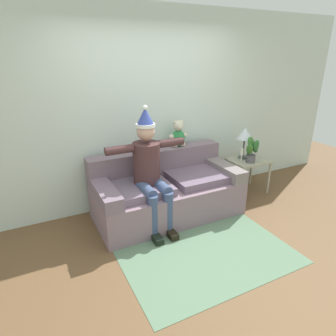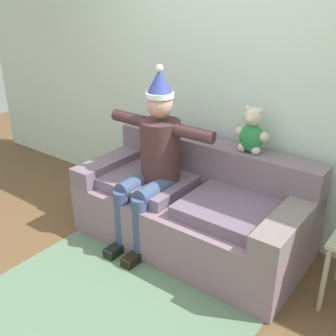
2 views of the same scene
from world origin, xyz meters
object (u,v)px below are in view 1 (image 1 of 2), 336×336
at_px(potted_plant, 252,150).
at_px(teddy_bear, 178,135).
at_px(candle_tall, 242,154).
at_px(person_seated, 150,168).
at_px(couch, 166,191).
at_px(table_lamp, 245,135).
at_px(side_table, 248,164).

bearing_deg(potted_plant, teddy_bear, 160.22).
bearing_deg(candle_tall, person_seated, -173.72).
distance_m(couch, potted_plant, 1.45).
bearing_deg(potted_plant, table_lamp, 84.08).
relative_size(teddy_bear, table_lamp, 0.77).
bearing_deg(table_lamp, candle_tall, -137.86).
relative_size(teddy_bear, side_table, 0.64).
xyz_separation_m(teddy_bear, side_table, (1.11, -0.27, -0.55)).
bearing_deg(table_lamp, potted_plant, -95.92).
height_order(side_table, potted_plant, potted_plant).
bearing_deg(side_table, table_lamp, 113.65).
distance_m(couch, candle_tall, 1.33).
height_order(person_seated, table_lamp, person_seated).
xyz_separation_m(teddy_bear, candle_tall, (0.95, -0.29, -0.34)).
distance_m(teddy_bear, potted_plant, 1.15).
bearing_deg(person_seated, table_lamp, 9.55).
relative_size(person_seated, teddy_bear, 4.02).
height_order(table_lamp, candle_tall, table_lamp).
xyz_separation_m(teddy_bear, table_lamp, (1.07, -0.17, -0.09)).
relative_size(person_seated, side_table, 2.57).
relative_size(person_seated, potted_plant, 3.84).
bearing_deg(couch, side_table, 1.21).
distance_m(teddy_bear, table_lamp, 1.09).
xyz_separation_m(person_seated, side_table, (1.76, 0.20, -0.31)).
height_order(potted_plant, candle_tall, potted_plant).
relative_size(potted_plant, candle_tall, 1.96).
bearing_deg(person_seated, candle_tall, 6.28).
height_order(couch, person_seated, person_seated).
xyz_separation_m(couch, teddy_bear, (0.34, 0.30, 0.68)).
xyz_separation_m(couch, candle_tall, (1.29, 0.01, 0.34)).
bearing_deg(candle_tall, table_lamp, 42.14).
xyz_separation_m(side_table, table_lamp, (-0.04, 0.09, 0.46)).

